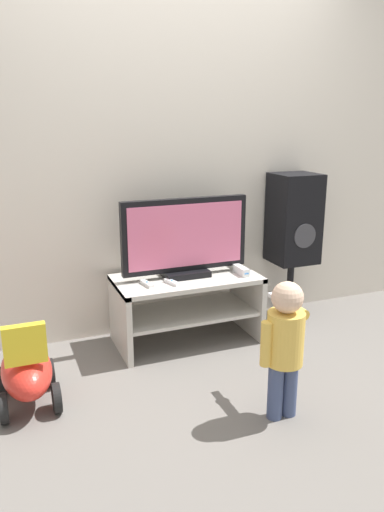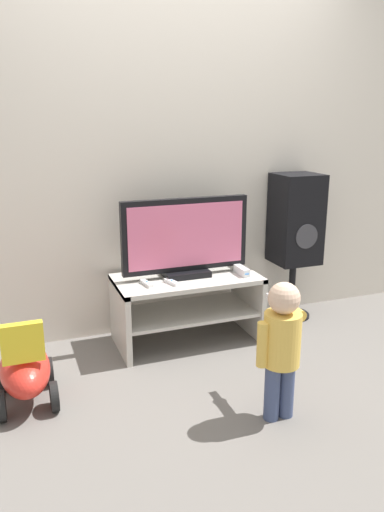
{
  "view_description": "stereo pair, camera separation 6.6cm",
  "coord_description": "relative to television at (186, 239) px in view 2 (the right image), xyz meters",
  "views": [
    {
      "loc": [
        -1.13,
        -2.67,
        1.47
      ],
      "look_at": [
        0.0,
        0.15,
        0.62
      ],
      "focal_mm": 35.0,
      "sensor_mm": 36.0,
      "label": 1
    },
    {
      "loc": [
        -1.07,
        -2.7,
        1.47
      ],
      "look_at": [
        0.0,
        0.15,
        0.62
      ],
      "focal_mm": 35.0,
      "sensor_mm": 36.0,
      "label": 2
    }
  ],
  "objects": [
    {
      "name": "remote_primary",
      "position": [
        -0.29,
        -0.1,
        -0.24
      ],
      "size": [
        0.05,
        0.13,
        0.03
      ],
      "color": "white",
      "rests_on": "tv_stand"
    },
    {
      "name": "remote_secondary",
      "position": [
        -0.14,
        -0.13,
        -0.24
      ],
      "size": [
        0.07,
        0.13,
        0.03
      ],
      "color": "white",
      "rests_on": "tv_stand"
    },
    {
      "name": "child",
      "position": [
        0.13,
        -1.03,
        -0.28
      ],
      "size": [
        0.27,
        0.42,
        0.72
      ],
      "color": "#3F4C72",
      "rests_on": "ground_plane"
    },
    {
      "name": "tv_stand",
      "position": [
        0.0,
        -0.02,
        -0.41
      ],
      "size": [
        0.95,
        0.49,
        0.45
      ],
      "color": "beige",
      "rests_on": "ground_plane"
    },
    {
      "name": "ride_on_toy",
      "position": [
        -1.06,
        -0.44,
        -0.52
      ],
      "size": [
        0.3,
        0.52,
        0.5
      ],
      "color": "red",
      "rests_on": "ground_plane"
    },
    {
      "name": "wall_back",
      "position": [
        0.0,
        0.3,
        0.59
      ],
      "size": [
        10.0,
        0.06,
        2.6
      ],
      "color": "silver",
      "rests_on": "ground_plane"
    },
    {
      "name": "speaker_tower",
      "position": [
        0.89,
        0.1,
        0.02
      ],
      "size": [
        0.32,
        0.31,
        1.08
      ],
      "color": "black",
      "rests_on": "ground_plane"
    },
    {
      "name": "television",
      "position": [
        0.0,
        0.0,
        0.0
      ],
      "size": [
        0.85,
        0.2,
        0.52
      ],
      "color": "black",
      "rests_on": "tv_stand"
    },
    {
      "name": "ground_plane",
      "position": [
        0.0,
        -0.27,
        -0.71
      ],
      "size": [
        16.0,
        16.0,
        0.0
      ],
      "primitive_type": "plane",
      "color": "slate"
    },
    {
      "name": "game_console",
      "position": [
        0.36,
        -0.1,
        -0.23
      ],
      "size": [
        0.05,
        0.16,
        0.05
      ],
      "color": "white",
      "rests_on": "tv_stand"
    }
  ]
}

